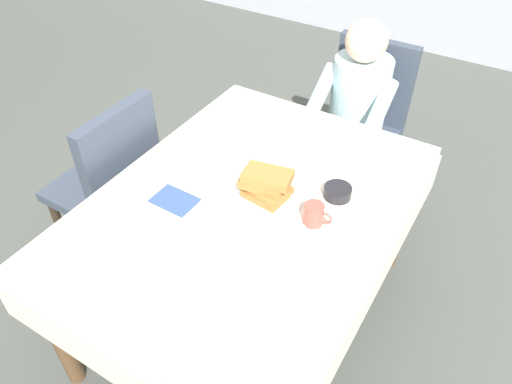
{
  "coord_description": "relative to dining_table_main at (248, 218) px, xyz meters",
  "views": [
    {
      "loc": [
        0.76,
        -1.19,
        2.02
      ],
      "look_at": [
        0.03,
        0.02,
        0.79
      ],
      "focal_mm": 34.32,
      "sensor_mm": 36.0,
      "label": 1
    }
  ],
  "objects": [
    {
      "name": "fork_left_of_plate",
      "position": [
        -0.13,
        0.04,
        0.09
      ],
      "size": [
        0.03,
        0.18,
        0.0
      ],
      "primitive_type": "cube",
      "rotation": [
        0.0,
        0.0,
        1.47
      ],
      "color": "silver",
      "rests_on": "dining_table_main"
    },
    {
      "name": "bowl_butter",
      "position": [
        0.29,
        0.21,
        0.11
      ],
      "size": [
        0.11,
        0.11,
        0.04
      ],
      "primitive_type": "cylinder",
      "color": "black",
      "rests_on": "dining_table_main"
    },
    {
      "name": "spoon_near_edge",
      "position": [
        0.04,
        -0.22,
        0.09
      ],
      "size": [
        0.15,
        0.05,
        0.0
      ],
      "primitive_type": "cube",
      "rotation": [
        0.0,
        0.0,
        -0.25
      ],
      "color": "silver",
      "rests_on": "dining_table_main"
    },
    {
      "name": "knife_right_of_plate",
      "position": [
        0.25,
        0.04,
        0.09
      ],
      "size": [
        0.03,
        0.2,
        0.0
      ],
      "primitive_type": "cube",
      "rotation": [
        0.0,
        0.0,
        1.67
      ],
      "color": "silver",
      "rests_on": "dining_table_main"
    },
    {
      "name": "dining_table_main",
      "position": [
        0.0,
        0.0,
        0.0
      ],
      "size": [
        1.12,
        1.52,
        0.74
      ],
      "color": "silver",
      "rests_on": "ground"
    },
    {
      "name": "cup_coffee",
      "position": [
        0.27,
        0.03,
        0.13
      ],
      "size": [
        0.11,
        0.08,
        0.08
      ],
      "color": "#B24C42",
      "rests_on": "dining_table_main"
    },
    {
      "name": "diner_person",
      "position": [
        0.04,
        1.01,
        0.02
      ],
      "size": [
        0.4,
        0.43,
        1.12
      ],
      "rotation": [
        0.0,
        0.0,
        3.14
      ],
      "color": "silver",
      "rests_on": "ground"
    },
    {
      "name": "chair_diner",
      "position": [
        0.04,
        1.17,
        -0.12
      ],
      "size": [
        0.44,
        0.45,
        0.93
      ],
      "rotation": [
        0.0,
        0.0,
        3.14
      ],
      "color": "#384251",
      "rests_on": "ground"
    },
    {
      "name": "ground_plane",
      "position": [
        0.0,
        0.0,
        -0.65
      ],
      "size": [
        14.0,
        14.0,
        0.0
      ],
      "primitive_type": "plane",
      "color": "#474C47"
    },
    {
      "name": "plate_breakfast",
      "position": [
        0.06,
        0.06,
        0.1
      ],
      "size": [
        0.28,
        0.28,
        0.02
      ],
      "primitive_type": "cylinder",
      "color": "white",
      "rests_on": "dining_table_main"
    },
    {
      "name": "napkin_folded",
      "position": [
        -0.24,
        -0.14,
        0.09
      ],
      "size": [
        0.17,
        0.12,
        0.01
      ],
      "primitive_type": "cube",
      "rotation": [
        0.0,
        0.0,
        -0.02
      ],
      "color": "#334C7F",
      "rests_on": "dining_table_main"
    },
    {
      "name": "chair_left_side",
      "position": [
        -0.77,
        0.0,
        -0.12
      ],
      "size": [
        0.45,
        0.44,
        0.93
      ],
      "rotation": [
        0.0,
        0.0,
        1.57
      ],
      "color": "#384251",
      "rests_on": "ground"
    },
    {
      "name": "breakfast_stack",
      "position": [
        0.05,
        0.05,
        0.16
      ],
      "size": [
        0.22,
        0.17,
        0.12
      ],
      "color": "#A36B33",
      "rests_on": "plate_breakfast"
    }
  ]
}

